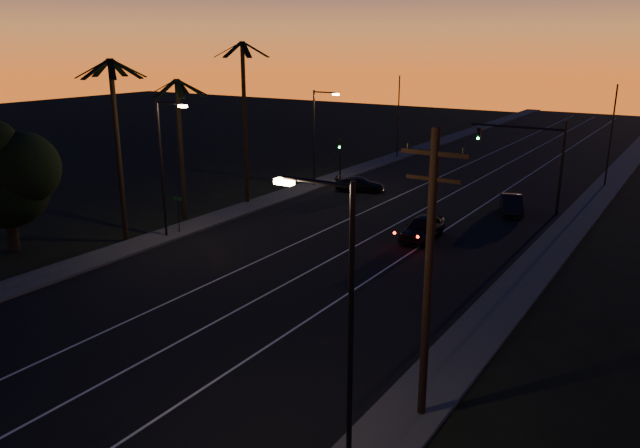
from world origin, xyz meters
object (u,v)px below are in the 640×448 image
Objects in this scene: signal_mast at (530,148)px; lead_car at (422,228)px; right_car at (511,204)px; utility_pole at (429,272)px; cross_car at (360,184)px.

signal_mast is 1.39× the size of lead_car.
right_car is at bearing 72.19° from lead_car.
utility_pole is 2.22× the size of right_car.
utility_pole is 30.33m from signal_mast.
right_car is at bearing -1.20° from cross_car.
utility_pole is at bearing -81.53° from signal_mast.
lead_car is 14.12m from cross_car.
lead_car is 1.14× the size of right_car.
lead_car is at bearing -108.01° from signal_mast.
lead_car is (-3.67, -11.28, -4.00)m from signal_mast.
lead_car is at bearing -44.16° from cross_car.
signal_mast is 1.55× the size of cross_car.
signal_mast is at bearing 70.88° from right_car.
cross_car is (-10.13, 9.84, -0.16)m from lead_car.
utility_pole is at bearing -66.52° from lead_car.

